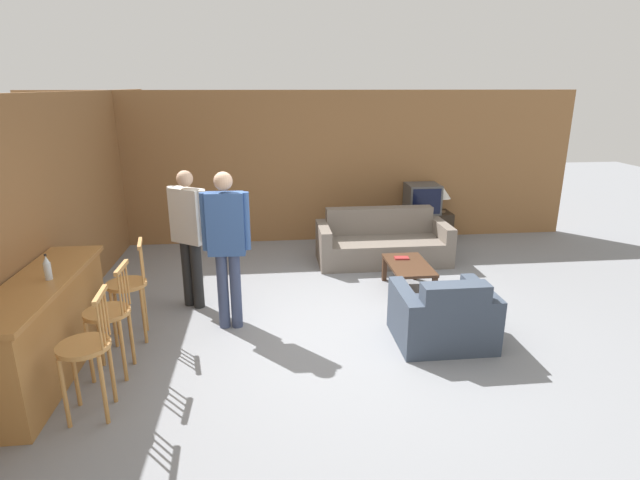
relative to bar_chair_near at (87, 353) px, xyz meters
The scene contains 17 objects.
ground_plane 2.63m from the bar_chair_near, 27.64° to the left, with size 24.00×24.00×0.00m, color gray.
wall_back 5.39m from the bar_chair_near, 64.84° to the left, with size 9.40×0.08×2.60m.
wall_left 2.78m from the bar_chair_near, 110.49° to the left, with size 0.08×8.65×2.60m.
bar_counter 0.91m from the bar_chair_near, 132.01° to the left, with size 0.55×2.10×0.97m.
bar_chair_near is the anchor object (origin of this frame).
bar_chair_mid 0.64m from the bar_chair_near, 90.00° to the left, with size 0.43×0.43×1.10m.
bar_chair_far 1.34m from the bar_chair_near, 90.01° to the left, with size 0.49×0.49×1.10m.
couch_far 4.84m from the bar_chair_near, 47.12° to the left, with size 2.04×0.88×0.80m.
armchair_near 3.48m from the bar_chair_near, 14.82° to the left, with size 1.00×0.84×0.78m.
coffee_table 4.08m from the bar_chair_near, 34.35° to the left, with size 0.53×0.92×0.39m.
tv_unit 6.19m from the bar_chair_near, 47.01° to the left, with size 1.05×0.47×0.52m.
tv 6.18m from the bar_chair_near, 46.99° to the left, with size 0.56×0.51×0.51m.
bottle 1.01m from the bar_chair_near, 125.54° to the left, with size 0.06×0.06×0.24m.
book_on_table 4.17m from the bar_chair_near, 37.08° to the left, with size 0.20×0.14×0.02m.
table_lamp 6.44m from the bar_chair_near, 44.67° to the left, with size 0.30×0.30×0.46m.
person_by_window 2.24m from the bar_chair_near, 75.48° to the left, with size 0.48×0.40×1.72m.
person_by_counter 1.89m from the bar_chair_near, 55.06° to the left, with size 0.53×0.20×1.80m.
Camera 1 is at (-0.76, -4.99, 2.67)m, focal length 28.00 mm.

